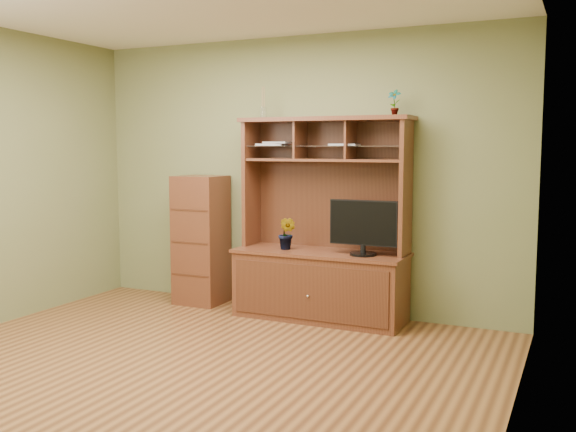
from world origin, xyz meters
The scene contains 8 objects.
room centered at (0.00, 0.00, 1.35)m, with size 4.54×4.04×2.74m.
media_hutch centered at (0.37, 1.73, 0.52)m, with size 1.66×0.61×1.90m.
monitor centered at (0.81, 1.64, 0.91)m, with size 0.63×0.24×0.50m.
orchid_plant centered at (0.05, 1.65, 0.80)m, with size 0.17×0.14×0.31m, color #30531C.
top_plant centered at (1.03, 1.80, 2.02)m, with size 0.12×0.08×0.23m, color #3C6724.
reed_diffuser centered at (-0.28, 1.80, 2.02)m, with size 0.06×0.06×0.30m.
magazines centered at (0.08, 1.81, 1.65)m, with size 1.03×0.23×0.04m.
side_cabinet centered at (-0.99, 1.77, 0.66)m, with size 0.47×0.43×1.33m.
Camera 1 is at (2.60, -3.82, 1.63)m, focal length 40.00 mm.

